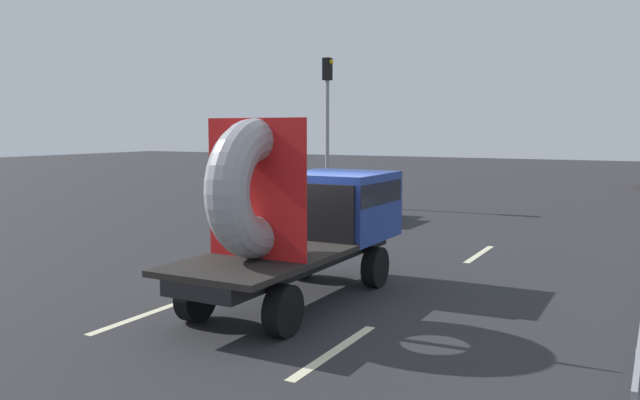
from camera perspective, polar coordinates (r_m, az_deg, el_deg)
ground_plane at (r=12.65m, az=-1.22°, el=-8.21°), size 120.00×120.00×0.00m
flatbed_truck at (r=12.08m, az=-1.07°, el=-1.07°), size 2.02×5.67×3.36m
distant_sedan at (r=22.34m, az=2.74°, el=-0.03°), size 1.72×4.01×1.31m
traffic_light at (r=26.59m, az=0.67°, el=7.98°), size 0.42×0.36×6.07m
lane_dash_left_near at (r=11.40m, az=-16.14°, el=-10.08°), size 0.16×2.04×0.01m
lane_dash_left_far at (r=18.07m, az=2.54°, el=-3.78°), size 0.16×2.19×0.01m
lane_dash_right_near at (r=9.45m, az=1.34°, el=-13.29°), size 0.16×2.55×0.01m
lane_dash_right_far at (r=16.88m, az=14.02°, el=-4.69°), size 0.16×2.48×0.01m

